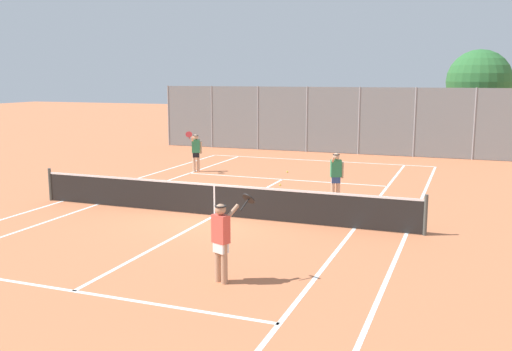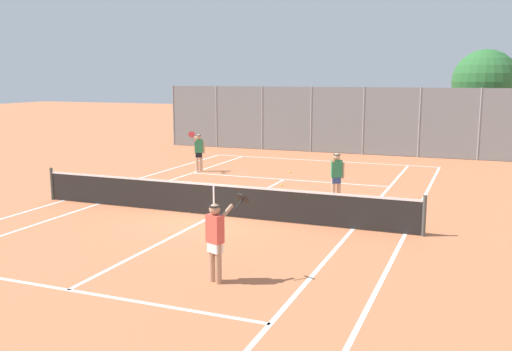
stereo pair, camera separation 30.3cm
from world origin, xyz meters
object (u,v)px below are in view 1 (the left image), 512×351
Objects in this scene: loose_tennis_ball_1 at (287,172)px; loose_tennis_ball_2 at (84,201)px; player_far_left at (196,150)px; player_far_right at (336,174)px; player_near_side at (221,237)px; tennis_net at (215,199)px; tree_behind_left at (481,84)px; loose_tennis_ball_0 at (280,185)px.

loose_tennis_ball_1 is 9.07m from loose_tennis_ball_2.
player_far_left is 6.86m from loose_tennis_ball_2.
player_far_left reaches higher than player_far_right.
loose_tennis_ball_2 is at bearing 144.75° from player_near_side.
tennis_net is 8.05m from loose_tennis_ball_1.
player_far_left is 7.88m from player_far_right.
player_far_right is (6.94, -3.73, -0.02)m from player_far_left.
loose_tennis_ball_2 is 0.01× the size of tree_behind_left.
player_far_left is 26.88× the size of loose_tennis_ball_2.
player_far_left is 4.02m from loose_tennis_ball_1.
player_near_side is 13.31m from loose_tennis_ball_1.
tree_behind_left reaches higher than loose_tennis_ball_2.
player_far_right reaches higher than loose_tennis_ball_2.
player_near_side is at bearing -63.70° from tennis_net.
tree_behind_left reaches higher than loose_tennis_ball_0.
tree_behind_left reaches higher than tennis_net.
loose_tennis_ball_0 is (4.39, -1.78, -0.89)m from player_far_left.
loose_tennis_ball_0 is 1.00× the size of loose_tennis_ball_2.
player_near_side reaches higher than player_far_right.
tree_behind_left reaches higher than player_far_right.
player_far_left reaches higher than loose_tennis_ball_2.
tree_behind_left is (4.40, 15.75, 2.73)m from player_far_right.
player_near_side is at bearing -78.00° from loose_tennis_ball_1.
tennis_net is at bearing -1.33° from loose_tennis_ball_2.
loose_tennis_ball_2 is (-0.66, -6.77, -0.89)m from player_far_left.
player_far_left is 26.88× the size of loose_tennis_ball_1.
tree_behind_left is (12.00, 18.79, 3.61)m from loose_tennis_ball_2.
loose_tennis_ball_1 is (-2.76, 12.99, -0.89)m from player_near_side.
loose_tennis_ball_2 is (-5.05, -5.00, 0.00)m from loose_tennis_ball_0.
player_near_side reaches higher than loose_tennis_ball_1.
player_far_right is (2.89, 3.15, 0.40)m from tennis_net.
loose_tennis_ball_2 is at bearing 178.67° from tennis_net.
tennis_net is 7.50× the size of player_far_right.
loose_tennis_ball_0 is at bearing 101.88° from player_near_side.
player_far_right is 3.33m from loose_tennis_ball_0.
player_far_right is at bearing 21.79° from loose_tennis_ball_2.
loose_tennis_ball_1 is at bearing -124.95° from tree_behind_left.
tennis_net is 8.00m from player_far_left.
player_far_left is 26.88× the size of loose_tennis_ball_0.
player_far_right is 16.58m from tree_behind_left.
tennis_net is 5.14m from loose_tennis_ball_0.
loose_tennis_ball_1 is at bearing 60.91° from loose_tennis_ball_2.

